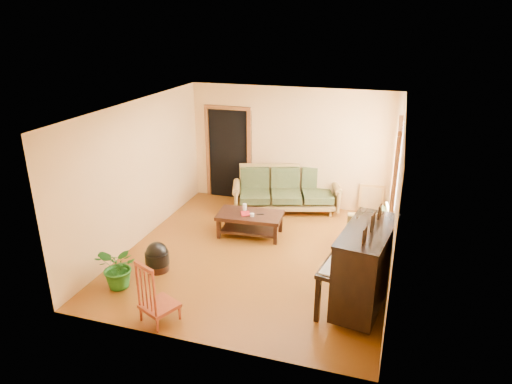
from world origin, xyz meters
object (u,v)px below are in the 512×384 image
(footstool, at_px, (157,260))
(piano, at_px, (364,269))
(sofa, at_px, (286,190))
(red_chair, at_px, (158,291))
(armchair, at_px, (366,230))
(ceramic_crock, at_px, (383,213))
(coffee_table, at_px, (250,224))
(potted_plant, at_px, (119,267))

(footstool, bearing_deg, piano, -0.73)
(sofa, distance_m, red_chair, 4.32)
(armchair, distance_m, ceramic_crock, 1.65)
(coffee_table, relative_size, armchair, 1.45)
(coffee_table, height_order, armchair, armchair)
(armchair, bearing_deg, red_chair, -140.09)
(sofa, distance_m, footstool, 3.40)
(armchair, height_order, piano, piano)
(armchair, distance_m, red_chair, 3.84)
(red_chair, bearing_deg, ceramic_crock, 83.21)
(armchair, xyz_separation_m, potted_plant, (-3.52, -2.34, -0.07))
(sofa, height_order, potted_plant, sofa)
(armchair, xyz_separation_m, footstool, (-3.23, -1.70, -0.24))
(footstool, xyz_separation_m, potted_plant, (-0.29, -0.64, 0.17))
(red_chair, xyz_separation_m, ceramic_crock, (2.77, 4.50, -0.35))
(footstool, relative_size, potted_plant, 0.56)
(sofa, distance_m, coffee_table, 1.43)
(ceramic_crock, relative_size, potted_plant, 0.34)
(coffee_table, height_order, potted_plant, potted_plant)
(coffee_table, xyz_separation_m, ceramic_crock, (2.41, 1.60, -0.10))
(armchair, height_order, red_chair, red_chair)
(coffee_table, height_order, ceramic_crock, coffee_table)
(coffee_table, distance_m, red_chair, 2.93)
(sofa, relative_size, footstool, 5.62)
(red_chair, bearing_deg, coffee_table, 107.76)
(armchair, height_order, potted_plant, armchair)
(sofa, bearing_deg, armchair, -55.26)
(footstool, bearing_deg, coffee_table, 58.33)
(sofa, height_order, red_chair, sofa)
(coffee_table, bearing_deg, red_chair, -97.08)
(armchair, distance_m, footstool, 3.66)
(potted_plant, bearing_deg, piano, 9.33)
(footstool, xyz_separation_m, ceramic_crock, (3.46, 3.31, -0.07))
(piano, height_order, potted_plant, piano)
(potted_plant, bearing_deg, coffee_table, 60.15)
(footstool, bearing_deg, armchair, 27.85)
(armchair, distance_m, piano, 1.76)
(sofa, distance_m, piano, 3.65)
(coffee_table, distance_m, potted_plant, 2.71)
(armchair, relative_size, red_chair, 0.90)
(sofa, relative_size, piano, 1.57)
(red_chair, relative_size, potted_plant, 1.32)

